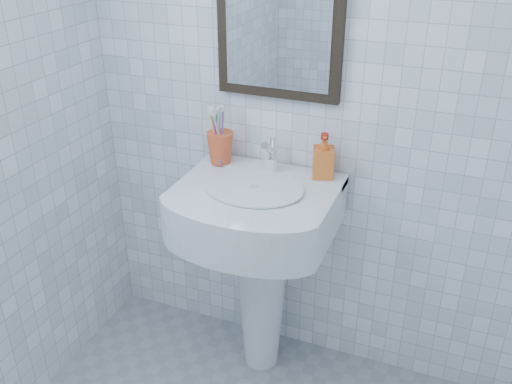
% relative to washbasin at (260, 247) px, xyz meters
% --- Properties ---
extents(wall_back, '(2.20, 0.02, 2.50)m').
position_rel_washbasin_xyz_m(wall_back, '(0.26, 0.21, 0.61)').
color(wall_back, white).
rests_on(wall_back, ground).
extents(washbasin, '(0.62, 0.46, 0.96)m').
position_rel_washbasin_xyz_m(washbasin, '(0.00, 0.00, 0.00)').
color(washbasin, white).
rests_on(washbasin, ground).
extents(faucet, '(0.06, 0.13, 0.15)m').
position_rel_washbasin_xyz_m(faucet, '(0.00, 0.11, 0.37)').
color(faucet, white).
rests_on(faucet, washbasin).
extents(toothbrush_cup, '(0.13, 0.13, 0.13)m').
position_rel_washbasin_xyz_m(toothbrush_cup, '(-0.22, 0.12, 0.37)').
color(toothbrush_cup, '#E25026').
rests_on(toothbrush_cup, washbasin).
extents(soap_dispenser, '(0.10, 0.10, 0.18)m').
position_rel_washbasin_xyz_m(soap_dispenser, '(0.22, 0.14, 0.40)').
color(soap_dispenser, '#D74915').
rests_on(soap_dispenser, washbasin).
extents(wall_mirror, '(0.50, 0.04, 0.62)m').
position_rel_washbasin_xyz_m(wall_mirror, '(0.00, 0.19, 0.91)').
color(wall_mirror, black).
rests_on(wall_mirror, wall_back).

